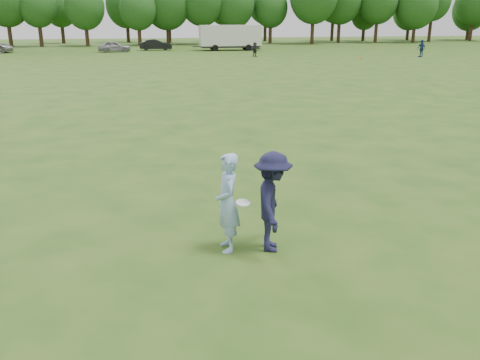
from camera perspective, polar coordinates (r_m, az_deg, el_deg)
The scene contains 11 objects.
ground at distance 9.81m, azimuth 0.71°, elevation -8.31°, with size 200.00×200.00×0.00m, color #244A15.
thrower at distance 9.63m, azimuth -1.42°, elevation -2.58°, with size 0.70×0.46×1.93m, color #8DB1DB.
defender at distance 9.66m, azimuth 3.67°, elevation -2.48°, with size 1.26×0.72×1.95m, color #181835.
player_far_b at distance 61.12m, azimuth 19.70°, elevation 13.75°, with size 1.09×0.45×1.86m, color navy.
player_far_d at distance 58.05m, azimuth 1.69°, elevation 14.43°, with size 1.46×0.46×1.57m, color black.
car_e at distance 67.71m, azimuth -13.94°, elevation 14.35°, with size 1.62×4.03×1.37m, color gray.
car_f at distance 70.19m, azimuth -9.45°, elevation 14.74°, with size 1.48×4.23×1.39m, color black.
field_cone at distance 56.13m, azimuth 13.42°, elevation 13.20°, with size 0.28×0.28×0.30m, color #DD5B0B.
disc_in_play at distance 9.44m, azimuth 0.35°, elevation -2.58°, with size 0.31×0.31×0.09m.
cargo_trailer at distance 69.12m, azimuth -1.10°, elevation 15.82°, with size 9.00×2.75×3.20m.
treeline at distance 85.66m, azimuth -8.31°, elevation 19.06°, with size 130.35×18.39×11.74m.
Camera 1 is at (-1.79, -8.62, 4.34)m, focal length 38.00 mm.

